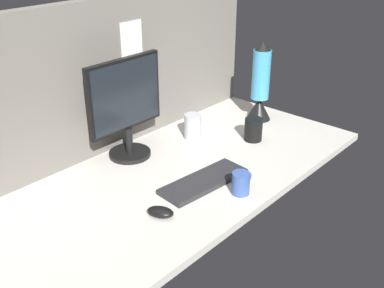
# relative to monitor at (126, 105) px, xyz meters

# --- Properties ---
(ground_plane) EXTENTS (1.80, 0.80, 0.03)m
(ground_plane) POSITION_rel_monitor_xyz_m (-0.03, -0.25, -0.25)
(ground_plane) COLOR beige
(cubicle_wall_back) EXTENTS (1.80, 0.06, 0.65)m
(cubicle_wall_back) POSITION_rel_monitor_xyz_m (-0.03, 0.12, 0.09)
(cubicle_wall_back) COLOR slate
(cubicle_wall_back) RESTS_ON ground_plane
(monitor) EXTENTS (0.37, 0.18, 0.43)m
(monitor) POSITION_rel_monitor_xyz_m (0.00, 0.00, 0.00)
(monitor) COLOR black
(monitor) RESTS_ON ground_plane
(keyboard) EXTENTS (0.38, 0.16, 0.02)m
(keyboard) POSITION_rel_monitor_xyz_m (0.03, -0.40, -0.22)
(keyboard) COLOR #262628
(keyboard) RESTS_ON ground_plane
(mouse) EXTENTS (0.09, 0.11, 0.03)m
(mouse) POSITION_rel_monitor_xyz_m (-0.23, -0.43, -0.22)
(mouse) COLOR black
(mouse) RESTS_ON ground_plane
(mug_black_travel) EXTENTS (0.08, 0.08, 0.11)m
(mug_black_travel) POSITION_rel_monitor_xyz_m (0.48, -0.31, -0.18)
(mug_black_travel) COLOR black
(mug_black_travel) RESTS_ON ground_plane
(mug_steel) EXTENTS (0.08, 0.08, 0.12)m
(mug_steel) POSITION_rel_monitor_xyz_m (0.31, -0.09, -0.17)
(mug_steel) COLOR #B2B2B7
(mug_steel) RESTS_ON ground_plane
(mug_ceramic_blue) EXTENTS (0.10, 0.07, 0.09)m
(mug_ceramic_blue) POSITION_rel_monitor_xyz_m (0.08, -0.55, -0.19)
(mug_ceramic_blue) COLOR #38569E
(mug_ceramic_blue) RESTS_ON ground_plane
(lava_lamp) EXTENTS (0.12, 0.12, 0.40)m
(lava_lamp) POSITION_rel_monitor_xyz_m (0.71, -0.19, -0.06)
(lava_lamp) COLOR black
(lava_lamp) RESTS_ON ground_plane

